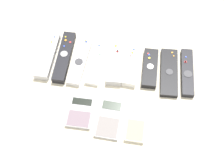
{
  "coord_description": "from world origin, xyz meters",
  "views": [
    {
      "loc": [
        0.08,
        -0.5,
        0.96
      ],
      "look_at": [
        0.0,
        0.04,
        0.01
      ],
      "focal_mm": 50.0,
      "sensor_mm": 36.0,
      "label": 1
    }
  ],
  "objects_px": {
    "remote_5": "(133,65)",
    "remote_4": "(115,63)",
    "remote_0": "(48,56)",
    "remote_1": "(64,57)",
    "calculator_0": "(80,112)",
    "remote_2": "(80,60)",
    "calculator_1": "(109,119)",
    "remote_3": "(97,63)",
    "remote_7": "(169,72)",
    "remote_8": "(187,72)",
    "calculator_2": "(136,122)",
    "remote_6": "(150,68)"
  },
  "relations": [
    {
      "from": "remote_5",
      "to": "remote_4",
      "type": "bearing_deg",
      "value": -175.36
    },
    {
      "from": "remote_4",
      "to": "remote_0",
      "type": "bearing_deg",
      "value": 178.06
    },
    {
      "from": "remote_1",
      "to": "calculator_0",
      "type": "distance_m",
      "value": 0.23
    },
    {
      "from": "remote_2",
      "to": "calculator_0",
      "type": "distance_m",
      "value": 0.21
    },
    {
      "from": "calculator_1",
      "to": "remote_3",
      "type": "bearing_deg",
      "value": 112.31
    },
    {
      "from": "remote_2",
      "to": "remote_7",
      "type": "relative_size",
      "value": 1.1
    },
    {
      "from": "remote_4",
      "to": "remote_8",
      "type": "distance_m",
      "value": 0.26
    },
    {
      "from": "remote_7",
      "to": "calculator_2",
      "type": "xyz_separation_m",
      "value": [
        -0.1,
        -0.21,
        -0.0
      ]
    },
    {
      "from": "remote_0",
      "to": "calculator_0",
      "type": "distance_m",
      "value": 0.26
    },
    {
      "from": "remote_4",
      "to": "calculator_1",
      "type": "bearing_deg",
      "value": -89.3
    },
    {
      "from": "remote_7",
      "to": "remote_8",
      "type": "relative_size",
      "value": 1.02
    },
    {
      "from": "remote_6",
      "to": "remote_8",
      "type": "distance_m",
      "value": 0.13
    },
    {
      "from": "remote_0",
      "to": "remote_2",
      "type": "bearing_deg",
      "value": 1.86
    },
    {
      "from": "remote_5",
      "to": "remote_7",
      "type": "bearing_deg",
      "value": -0.43
    },
    {
      "from": "calculator_0",
      "to": "calculator_2",
      "type": "bearing_deg",
      "value": -2.62
    },
    {
      "from": "calculator_0",
      "to": "remote_4",
      "type": "bearing_deg",
      "value": 66.99
    },
    {
      "from": "remote_3",
      "to": "calculator_2",
      "type": "bearing_deg",
      "value": -48.63
    },
    {
      "from": "remote_1",
      "to": "calculator_0",
      "type": "relative_size",
      "value": 1.93
    },
    {
      "from": "remote_2",
      "to": "remote_7",
      "type": "height_order",
      "value": "remote_2"
    },
    {
      "from": "remote_1",
      "to": "calculator_2",
      "type": "relative_size",
      "value": 1.53
    },
    {
      "from": "remote_2",
      "to": "remote_5",
      "type": "xyz_separation_m",
      "value": [
        0.19,
        0.0,
        0.0
      ]
    },
    {
      "from": "calculator_2",
      "to": "remote_7",
      "type": "bearing_deg",
      "value": 65.12
    },
    {
      "from": "remote_2",
      "to": "calculator_1",
      "type": "xyz_separation_m",
      "value": [
        0.14,
        -0.22,
        -0.0
      ]
    },
    {
      "from": "remote_0",
      "to": "remote_8",
      "type": "bearing_deg",
      "value": 0.7
    },
    {
      "from": "remote_3",
      "to": "remote_4",
      "type": "distance_m",
      "value": 0.07
    },
    {
      "from": "remote_0",
      "to": "remote_2",
      "type": "distance_m",
      "value": 0.12
    },
    {
      "from": "calculator_0",
      "to": "remote_1",
      "type": "bearing_deg",
      "value": 115.13
    },
    {
      "from": "remote_5",
      "to": "calculator_2",
      "type": "bearing_deg",
      "value": -76.88
    },
    {
      "from": "remote_1",
      "to": "remote_3",
      "type": "distance_m",
      "value": 0.12
    },
    {
      "from": "remote_8",
      "to": "calculator_1",
      "type": "distance_m",
      "value": 0.33
    },
    {
      "from": "remote_2",
      "to": "calculator_2",
      "type": "relative_size",
      "value": 1.56
    },
    {
      "from": "remote_1",
      "to": "remote_8",
      "type": "height_order",
      "value": "remote_1"
    },
    {
      "from": "remote_8",
      "to": "calculator_1",
      "type": "bearing_deg",
      "value": -141.77
    },
    {
      "from": "remote_1",
      "to": "calculator_2",
      "type": "bearing_deg",
      "value": -37.37
    },
    {
      "from": "remote_8",
      "to": "calculator_1",
      "type": "relative_size",
      "value": 1.4
    },
    {
      "from": "remote_1",
      "to": "remote_5",
      "type": "distance_m",
      "value": 0.25
    },
    {
      "from": "remote_2",
      "to": "calculator_1",
      "type": "height_order",
      "value": "remote_2"
    },
    {
      "from": "remote_4",
      "to": "calculator_2",
      "type": "bearing_deg",
      "value": -67.4
    },
    {
      "from": "remote_0",
      "to": "remote_1",
      "type": "height_order",
      "value": "same"
    },
    {
      "from": "calculator_2",
      "to": "remote_4",
      "type": "bearing_deg",
      "value": 115.4
    },
    {
      "from": "remote_0",
      "to": "remote_3",
      "type": "bearing_deg",
      "value": -0.27
    },
    {
      "from": "calculator_0",
      "to": "calculator_2",
      "type": "xyz_separation_m",
      "value": [
        0.19,
        -0.01,
        0.0
      ]
    },
    {
      "from": "remote_1",
      "to": "remote_7",
      "type": "relative_size",
      "value": 1.08
    },
    {
      "from": "remote_3",
      "to": "remote_8",
      "type": "xyz_separation_m",
      "value": [
        0.33,
        0.01,
        0.0
      ]
    },
    {
      "from": "remote_1",
      "to": "remote_3",
      "type": "height_order",
      "value": "remote_1"
    },
    {
      "from": "remote_8",
      "to": "calculator_2",
      "type": "xyz_separation_m",
      "value": [
        -0.16,
        -0.22,
        -0.0
      ]
    },
    {
      "from": "remote_3",
      "to": "calculator_1",
      "type": "bearing_deg",
      "value": -66.88
    },
    {
      "from": "remote_3",
      "to": "remote_4",
      "type": "relative_size",
      "value": 1.05
    },
    {
      "from": "remote_2",
      "to": "calculator_2",
      "type": "xyz_separation_m",
      "value": [
        0.23,
        -0.21,
        -0.0
      ]
    },
    {
      "from": "remote_0",
      "to": "remote_1",
      "type": "bearing_deg",
      "value": 4.29
    }
  ]
}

